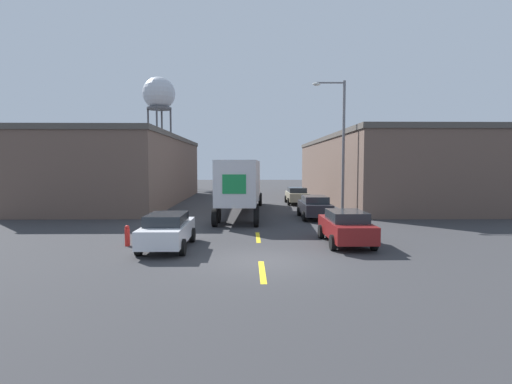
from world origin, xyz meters
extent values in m
plane|color=#333335|center=(0.00, 0.00, 0.00)|extent=(160.00, 160.00, 0.00)
cube|color=yellow|center=(0.00, -1.47, 0.00)|extent=(0.20, 2.82, 0.01)
cube|color=yellow|center=(0.00, 4.84, 0.00)|extent=(0.20, 2.82, 0.01)
cube|color=yellow|center=(0.00, 11.14, 0.00)|extent=(0.20, 2.82, 0.01)
cube|color=brown|center=(-12.14, 23.73, 2.92)|extent=(10.32, 24.51, 5.84)
cube|color=#4C4742|center=(-12.14, 23.73, 6.04)|extent=(10.52, 24.71, 0.40)
cube|color=brown|center=(12.38, 26.05, 2.96)|extent=(10.81, 29.85, 5.92)
cube|color=#4C4742|center=(12.38, 26.05, 6.12)|extent=(11.01, 30.05, 0.40)
cube|color=silver|center=(-0.64, 20.70, 1.86)|extent=(2.41, 3.24, 2.66)
cube|color=silver|center=(-0.99, 13.14, 2.50)|extent=(2.92, 11.50, 2.69)
cube|color=#198442|center=(-1.26, 7.43, 2.50)|extent=(1.31, 0.09, 1.07)
cylinder|color=black|center=(0.57, 21.04, 0.53)|extent=(0.33, 1.06, 1.05)
cylinder|color=black|center=(-1.81, 21.15, 0.53)|extent=(0.33, 1.06, 1.05)
cylinder|color=black|center=(0.52, 19.79, 0.53)|extent=(0.33, 1.06, 1.05)
cylinder|color=black|center=(-1.87, 19.90, 0.53)|extent=(0.33, 1.06, 1.05)
cylinder|color=black|center=(0.04, 9.59, 0.53)|extent=(0.33, 1.06, 1.05)
cylinder|color=black|center=(-2.35, 9.70, 0.53)|extent=(0.33, 1.06, 1.05)
cylinder|color=black|center=(-0.03, 8.19, 0.53)|extent=(0.33, 1.06, 1.05)
cylinder|color=black|center=(-2.41, 8.30, 0.53)|extent=(0.33, 1.06, 1.05)
cube|color=maroon|center=(3.92, 3.17, 0.70)|extent=(1.72, 4.41, 0.73)
cube|color=#23282D|center=(3.92, 3.04, 1.29)|extent=(1.51, 2.29, 0.44)
cylinder|color=black|center=(4.78, 4.53, 0.33)|extent=(0.22, 0.66, 0.66)
cylinder|color=black|center=(3.06, 4.53, 0.33)|extent=(0.22, 0.66, 0.66)
cylinder|color=black|center=(4.78, 1.80, 0.33)|extent=(0.22, 0.66, 0.66)
cylinder|color=black|center=(3.06, 1.80, 0.33)|extent=(0.22, 0.66, 0.66)
cube|color=black|center=(3.92, 11.73, 0.70)|extent=(1.72, 4.41, 0.73)
cube|color=#23282D|center=(3.92, 11.60, 1.29)|extent=(1.51, 2.29, 0.44)
cylinder|color=black|center=(4.78, 13.10, 0.33)|extent=(0.22, 0.66, 0.66)
cylinder|color=black|center=(3.06, 13.10, 0.33)|extent=(0.22, 0.66, 0.66)
cylinder|color=black|center=(4.78, 10.36, 0.33)|extent=(0.22, 0.66, 0.66)
cylinder|color=black|center=(3.06, 10.36, 0.33)|extent=(0.22, 0.66, 0.66)
cube|color=tan|center=(3.92, 21.62, 0.70)|extent=(1.72, 4.41, 0.73)
cube|color=#23282D|center=(3.92, 21.49, 1.29)|extent=(1.51, 2.29, 0.44)
cylinder|color=black|center=(4.78, 22.99, 0.33)|extent=(0.22, 0.66, 0.66)
cylinder|color=black|center=(3.06, 22.99, 0.33)|extent=(0.22, 0.66, 0.66)
cylinder|color=black|center=(4.78, 20.25, 0.33)|extent=(0.22, 0.66, 0.66)
cylinder|color=black|center=(3.06, 20.25, 0.33)|extent=(0.22, 0.66, 0.66)
cube|color=silver|center=(-3.92, 2.34, 0.70)|extent=(1.72, 4.41, 0.73)
cube|color=#23282D|center=(-3.92, 2.21, 1.29)|extent=(1.51, 2.29, 0.44)
cylinder|color=black|center=(-3.06, 3.71, 0.33)|extent=(0.22, 0.66, 0.66)
cylinder|color=black|center=(-4.78, 3.71, 0.33)|extent=(0.22, 0.66, 0.66)
cylinder|color=black|center=(-3.06, 0.97, 0.33)|extent=(0.22, 0.66, 0.66)
cylinder|color=black|center=(-4.78, 0.97, 0.33)|extent=(0.22, 0.66, 0.66)
cylinder|color=#47474C|center=(-12.56, 47.98, 6.21)|extent=(0.28, 0.28, 12.43)
cylinder|color=#47474C|center=(-14.30, 49.72, 6.21)|extent=(0.28, 0.28, 12.43)
cylinder|color=#47474C|center=(-16.04, 47.98, 6.21)|extent=(0.28, 0.28, 12.43)
cylinder|color=#47474C|center=(-14.30, 46.24, 6.21)|extent=(0.28, 0.28, 12.43)
cylinder|color=#4C4C51|center=(-14.30, 47.98, 12.23)|extent=(3.76, 3.76, 0.30)
sphere|color=#B7BCC6|center=(-14.30, 47.98, 14.54)|extent=(4.97, 4.97, 4.97)
cylinder|color=slate|center=(6.17, 13.33, 4.69)|extent=(0.20, 0.20, 9.37)
cylinder|color=slate|center=(5.20, 13.33, 9.22)|extent=(1.93, 0.11, 0.11)
ellipsoid|color=silver|center=(4.23, 13.33, 9.12)|extent=(0.56, 0.32, 0.22)
cylinder|color=red|center=(-5.79, 2.86, 0.38)|extent=(0.22, 0.22, 0.76)
sphere|color=red|center=(-5.79, 2.86, 0.82)|extent=(0.20, 0.20, 0.20)
camera|label=1|loc=(-0.44, -14.56, 3.57)|focal=28.00mm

